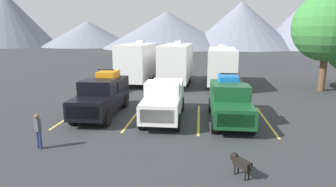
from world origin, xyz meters
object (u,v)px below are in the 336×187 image
Objects in this scene: camper_trailer_a at (138,61)px; person_a at (38,129)px; pickup_truck_a at (102,95)px; pickup_truck_b at (164,99)px; pickup_truck_c at (229,100)px; camper_trailer_b at (176,62)px; dog at (239,162)px; camper_trailer_c at (222,65)px.

camper_trailer_a is 15.57m from person_a.
person_a is (-0.97, -5.22, -0.32)m from pickup_truck_a.
pickup_truck_b reaches higher than person_a.
camper_trailer_a reaches higher than person_a.
pickup_truck_c is at bearing 30.39° from person_a.
camper_trailer_b is (-3.79, 10.46, 0.92)m from pickup_truck_c.
camper_trailer_b is (3.52, 10.10, 0.90)m from pickup_truck_a.
pickup_truck_c is at bearing 87.88° from dog.
camper_trailer_a reaches higher than pickup_truck_b.
pickup_truck_a reaches higher than dog.
camper_trailer_c is 10.05× the size of dog.
person_a is at bearing 170.37° from dog.
camper_trailer_c is (7.58, 9.80, 0.74)m from pickup_truck_a.
camper_trailer_a is at bearing 177.19° from camper_trailer_b.
camper_trailer_c reaches higher than dog.
pickup_truck_a is at bearing -109.23° from camper_trailer_b.
pickup_truck_a is 9.70m from dog.
pickup_truck_a is at bearing 173.82° from pickup_truck_b.
camper_trailer_a is 3.61m from camper_trailer_b.
camper_trailer_a reaches higher than camper_trailer_c.
pickup_truck_c is 0.66× the size of camper_trailer_c.
camper_trailer_b is at bearing 70.77° from pickup_truck_a.
pickup_truck_b is at bearing -88.97° from camper_trailer_b.
dog is (3.56, -16.68, -1.59)m from camper_trailer_b.
pickup_truck_a is 1.00× the size of pickup_truck_c.
camper_trailer_b reaches higher than camper_trailer_c.
camper_trailer_b is at bearing 73.67° from person_a.
pickup_truck_b is at bearing -6.18° from pickup_truck_a.
camper_trailer_b reaches higher than dog.
camper_trailer_a is at bearing 124.81° from pickup_truck_c.
dog is at bearing -9.63° from person_a.
camper_trailer_c reaches higher than person_a.
pickup_truck_c is at bearing -55.19° from camper_trailer_a.
camper_trailer_a reaches higher than dog.
pickup_truck_c is 9.60m from person_a.
person_a is 1.83× the size of dog.
camper_trailer_c reaches higher than pickup_truck_c.
camper_trailer_b reaches higher than pickup_truck_c.
camper_trailer_b is (3.61, -0.18, -0.02)m from camper_trailer_a.
camper_trailer_c is (0.27, 10.17, 0.76)m from pickup_truck_c.
pickup_truck_a is 7.32m from pickup_truck_c.
pickup_truck_c is (3.60, 0.04, 0.04)m from pickup_truck_b.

